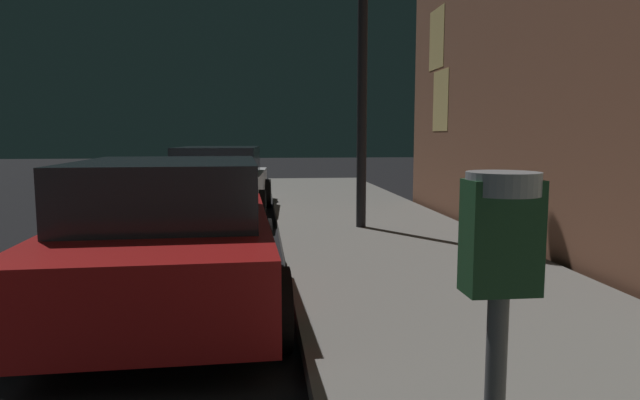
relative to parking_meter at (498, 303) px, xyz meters
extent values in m
cube|color=#1E4728|center=(0.00, 0.00, 0.18)|extent=(0.19, 0.11, 0.30)
cylinder|color=#999EA5|center=(0.00, 0.00, 0.32)|extent=(0.19, 0.19, 0.06)
cube|color=black|center=(-0.06, 0.00, 0.22)|extent=(0.01, 0.08, 0.11)
cube|color=maroon|center=(-1.48, 3.96, -0.65)|extent=(1.96, 4.11, 0.64)
cube|color=#1E2328|center=(-1.48, 3.89, -0.07)|extent=(1.68, 2.21, 0.56)
cylinder|color=black|center=(-2.45, 5.19, -0.89)|extent=(0.24, 0.67, 0.66)
cylinder|color=black|center=(-0.60, 5.25, -0.89)|extent=(0.24, 0.67, 0.66)
cylinder|color=black|center=(-2.36, 2.68, -0.89)|extent=(0.24, 0.67, 0.66)
cylinder|color=black|center=(-0.51, 2.74, -0.89)|extent=(0.24, 0.67, 0.66)
cube|color=silver|center=(-1.48, 10.18, -0.65)|extent=(2.04, 4.14, 0.64)
cube|color=#1E2328|center=(-1.48, 10.19, -0.07)|extent=(1.72, 2.23, 0.56)
cylinder|color=black|center=(-2.33, 11.48, -0.89)|extent=(0.26, 0.67, 0.66)
cylinder|color=black|center=(-0.49, 11.37, -0.89)|extent=(0.26, 0.67, 0.66)
cylinder|color=black|center=(-2.47, 8.98, -0.89)|extent=(0.26, 0.67, 0.66)
cylinder|color=black|center=(-0.64, 8.87, -0.89)|extent=(0.26, 0.67, 0.66)
cylinder|color=black|center=(1.04, 7.55, 1.65)|extent=(0.16, 0.16, 5.45)
cube|color=#F2D17F|center=(2.99, 9.36, 1.13)|extent=(0.06, 0.90, 1.20)
cube|color=#F2D17F|center=(2.99, 9.70, 2.39)|extent=(0.06, 0.90, 1.20)
camera|label=1|loc=(-0.62, -1.34, 0.44)|focal=30.71mm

